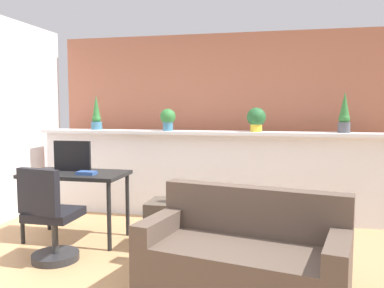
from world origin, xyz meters
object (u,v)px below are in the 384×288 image
(potted_plant_1, at_px, (168,118))
(desk, at_px, (76,180))
(potted_plant_2, at_px, (256,118))
(office_chair, at_px, (50,222))
(vase_on_shelf, at_px, (172,194))
(book_on_desk, at_px, (87,173))
(tv_monitor, at_px, (72,156))
(couch, at_px, (244,258))
(side_cube_shelf, at_px, (168,225))
(potted_plant_3, at_px, (344,115))
(potted_plant_0, at_px, (96,115))

(potted_plant_1, distance_m, desk, 1.49)
(desk, bearing_deg, potted_plant_2, 31.44)
(office_chair, height_order, vase_on_shelf, office_chair)
(book_on_desk, bearing_deg, desk, 149.85)
(office_chair, bearing_deg, desk, 97.94)
(tv_monitor, bearing_deg, office_chair, -77.14)
(potted_plant_1, relative_size, couch, 0.17)
(side_cube_shelf, distance_m, book_on_desk, 1.02)
(potted_plant_3, bearing_deg, potted_plant_0, -180.00)
(vase_on_shelf, bearing_deg, couch, -44.99)
(potted_plant_2, relative_size, couch, 0.18)
(potted_plant_1, height_order, tv_monitor, potted_plant_1)
(desk, distance_m, side_cube_shelf, 1.15)
(potted_plant_0, height_order, couch, potted_plant_0)
(potted_plant_1, bearing_deg, potted_plant_2, 1.23)
(side_cube_shelf, xyz_separation_m, book_on_desk, (-0.87, -0.04, 0.52))
(potted_plant_0, xyz_separation_m, potted_plant_2, (2.19, -0.02, -0.03))
(desk, distance_m, tv_monitor, 0.28)
(book_on_desk, bearing_deg, potted_plant_1, 66.41)
(potted_plant_3, height_order, desk, potted_plant_3)
(potted_plant_2, height_order, book_on_desk, potted_plant_2)
(potted_plant_3, height_order, tv_monitor, potted_plant_3)
(desk, relative_size, vase_on_shelf, 6.97)
(potted_plant_3, bearing_deg, vase_on_shelf, -145.04)
(tv_monitor, relative_size, book_on_desk, 2.23)
(potted_plant_1, relative_size, book_on_desk, 1.50)
(potted_plant_2, relative_size, office_chair, 0.34)
(potted_plant_1, xyz_separation_m, tv_monitor, (-0.81, -1.05, -0.40))
(potted_plant_0, bearing_deg, office_chair, -77.69)
(desk, bearing_deg, potted_plant_3, 21.83)
(potted_plant_2, bearing_deg, office_chair, -134.72)
(vase_on_shelf, bearing_deg, tv_monitor, 171.83)
(potted_plant_2, xyz_separation_m, vase_on_shelf, (-0.76, -1.24, -0.74))
(potted_plant_0, bearing_deg, vase_on_shelf, -41.57)
(potted_plant_3, relative_size, book_on_desk, 2.56)
(potted_plant_0, xyz_separation_m, tv_monitor, (0.23, -1.10, -0.43))
(potted_plant_2, relative_size, vase_on_shelf, 1.94)
(office_chair, bearing_deg, couch, -7.20)
(potted_plant_1, height_order, couch, potted_plant_1)
(tv_monitor, bearing_deg, couch, -25.90)
(side_cube_shelf, bearing_deg, office_chair, -149.06)
(side_cube_shelf, xyz_separation_m, couch, (0.85, -0.81, 0.03))
(tv_monitor, bearing_deg, side_cube_shelf, -7.67)
(potted_plant_1, distance_m, couch, 2.56)
(desk, bearing_deg, potted_plant_1, 56.97)
(potted_plant_3, bearing_deg, desk, -158.17)
(potted_plant_3, height_order, side_cube_shelf, potted_plant_3)
(potted_plant_2, bearing_deg, potted_plant_1, -178.77)
(potted_plant_1, bearing_deg, book_on_desk, -113.59)
(potted_plant_1, height_order, office_chair, potted_plant_1)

